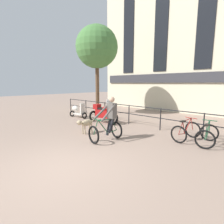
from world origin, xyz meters
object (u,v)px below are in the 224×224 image
Objects in this scene: cyclist_with_bike at (108,121)px; parked_bicycle_near_lamp at (186,131)px; parked_bicycle_mid_left at (207,135)px; parked_motorcycle at (103,113)px; dog at (85,123)px; parked_scooter at (78,110)px.

parked_bicycle_near_lamp is at bearing 50.76° from cyclist_with_bike.
parked_bicycle_near_lamp is 1.00× the size of parked_bicycle_mid_left.
parked_motorcycle reaches higher than parked_bicycle_near_lamp.
cyclist_with_bike is 3.07m from parked_motorcycle.
cyclist_with_bike is at bearing 27.55° from parked_bicycle_mid_left.
cyclist_with_bike is at bearing 51.12° from parked_bicycle_near_lamp.
dog is 0.60× the size of parked_motorcycle.
parked_bicycle_near_lamp is 0.76m from parked_bicycle_mid_left.
parked_bicycle_near_lamp is 0.91× the size of parked_scooter.
dog is 0.88× the size of parked_bicycle_mid_left.
dog is at bearing -159.58° from parked_motorcycle.
parked_motorcycle is 1.46× the size of parked_bicycle_mid_left.
parked_bicycle_mid_left is at bearing -172.15° from parked_bicycle_near_lamp.
parked_scooter reaches higher than dog.
dog is at bearing 18.80° from parked_bicycle_mid_left.
cyclist_with_bike is 1.43× the size of parked_bicycle_mid_left.
cyclist_with_bike is 1.30× the size of parked_scooter.
dog is 0.87× the size of parked_bicycle_near_lamp.
parked_scooter is (-7.64, -0.18, 0.10)m from parked_bicycle_mid_left.
parked_bicycle_near_lamp is at bearing -7.46° from parked_bicycle_mid_left.
parked_motorcycle is 5.32m from parked_bicycle_mid_left.
parked_motorcycle is 1.32× the size of parked_scooter.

